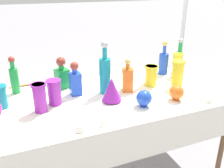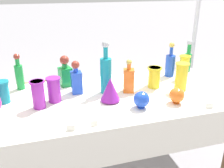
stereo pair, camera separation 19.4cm
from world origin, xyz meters
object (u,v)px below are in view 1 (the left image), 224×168
square_decanter_2 (62,74)px  cardboard_box_behind_right (29,107)px  slender_vase_1 (178,74)px  cardboard_box_behind_left (58,104)px  tall_bottle_0 (163,62)px  slender_vase_4 (151,75)px  square_decanter_0 (75,81)px  round_bowl_0 (177,92)px  tall_bottle_3 (105,73)px  slender_vase_0 (177,64)px  square_decanter_1 (127,79)px  tall_bottle_1 (14,78)px  canopy_pole (183,30)px  tall_bottle_2 (179,57)px  fluted_vase_0 (112,89)px  slender_vase_5 (54,91)px  slender_vase_3 (0,96)px  round_bowl_2 (144,98)px  slender_vase_2 (40,97)px

square_decanter_2 → cardboard_box_behind_right: (-0.26, 0.89, -0.69)m
slender_vase_1 → cardboard_box_behind_left: slender_vase_1 is taller
tall_bottle_0 → slender_vase_4: tall_bottle_0 is taller
square_decanter_0 → round_bowl_0: square_decanter_0 is taller
tall_bottle_3 → slender_vase_0: size_ratio=1.95×
square_decanter_1 → cardboard_box_behind_right: size_ratio=0.58×
square_decanter_1 → square_decanter_2: size_ratio=1.03×
tall_bottle_1 → canopy_pole: size_ratio=0.11×
slender_vase_4 → canopy_pole: 1.00m
tall_bottle_2 → square_decanter_1: size_ratio=1.16×
slender_vase_0 → fluted_vase_0: bearing=-160.8°
slender_vase_1 → fluted_vase_0: size_ratio=1.24×
slender_vase_5 → cardboard_box_behind_right: bearing=97.0°
tall_bottle_3 → slender_vase_5: tall_bottle_3 is taller
canopy_pole → slender_vase_0: bearing=-129.9°
slender_vase_1 → slender_vase_3: 1.39m
square_decanter_1 → cardboard_box_behind_left: size_ratio=0.64×
tall_bottle_0 → tall_bottle_1: size_ratio=1.06×
slender_vase_5 → round_bowl_0: size_ratio=1.57×
slender_vase_1 → square_decanter_2: bearing=157.6°
tall_bottle_2 → fluted_vase_0: size_ratio=1.70×
square_decanter_0 → tall_bottle_0: bearing=9.2°
tall_bottle_1 → slender_vase_5: size_ratio=1.62×
slender_vase_3 → round_bowl_0: bearing=-16.9°
tall_bottle_0 → slender_vase_3: (-1.46, -0.17, -0.03)m
slender_vase_1 → fluted_vase_0: bearing=-176.4°
square_decanter_2 → round_bowl_2: size_ratio=2.17×
tall_bottle_2 → canopy_pole: bearing=50.5°
slender_vase_1 → cardboard_box_behind_right: size_ratio=0.49×
tall_bottle_1 → square_decanter_2: size_ratio=1.14×
round_bowl_0 → canopy_pole: size_ratio=0.04×
square_decanter_1 → slender_vase_3: size_ratio=1.63×
slender_vase_0 → round_bowl_2: (-0.60, -0.44, -0.05)m
slender_vase_0 → slender_vase_3: (-1.55, -0.07, -0.03)m
round_bowl_0 → cardboard_box_behind_left: round_bowl_0 is taller
round_bowl_0 → square_decanter_2: bearing=142.2°
square_decanter_0 → fluted_vase_0: 0.31m
square_decanter_2 → cardboard_box_behind_left: (0.08, 0.87, -0.70)m
slender_vase_0 → cardboard_box_behind_left: bearing=134.3°
slender_vase_4 → round_bowl_0: bearing=-84.6°
slender_vase_2 → cardboard_box_behind_right: 1.43m
tall_bottle_0 → square_decanter_0: tall_bottle_0 is taller
square_decanter_0 → canopy_pole: size_ratio=0.10×
tall_bottle_1 → fluted_vase_0: tall_bottle_1 is taller
tall_bottle_3 → square_decanter_1: (0.18, -0.04, -0.06)m
tall_bottle_1 → round_bowl_2: tall_bottle_1 is taller
tall_bottle_0 → square_decanter_1: size_ratio=1.18×
fluted_vase_0 → canopy_pole: size_ratio=0.07×
slender_vase_2 → cardboard_box_behind_left: (0.31, 1.24, -0.69)m
tall_bottle_2 → cardboard_box_behind_left: size_ratio=0.74×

